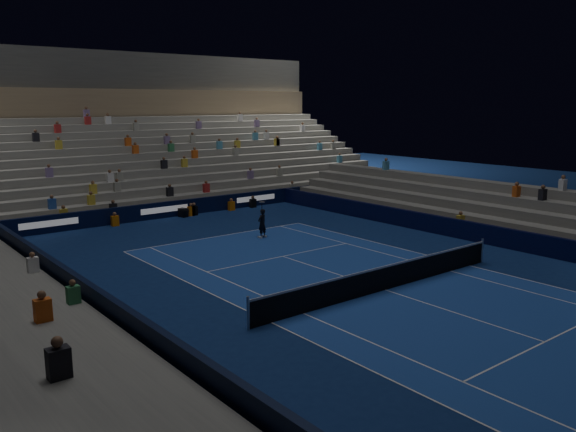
# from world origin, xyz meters

# --- Properties ---
(ground) EXTENTS (90.00, 90.00, 0.00)m
(ground) POSITION_xyz_m (0.00, 0.00, 0.00)
(ground) COLOR navy
(ground) RESTS_ON ground
(court_surface) EXTENTS (10.97, 23.77, 0.01)m
(court_surface) POSITION_xyz_m (0.00, 0.00, 0.01)
(court_surface) COLOR #1B4098
(court_surface) RESTS_ON ground
(sponsor_barrier_far) EXTENTS (44.00, 0.25, 1.00)m
(sponsor_barrier_far) POSITION_xyz_m (0.00, 18.50, 0.50)
(sponsor_barrier_far) COLOR black
(sponsor_barrier_far) RESTS_ON ground
(sponsor_barrier_east) EXTENTS (0.25, 37.00, 1.00)m
(sponsor_barrier_east) POSITION_xyz_m (9.70, 0.00, 0.50)
(sponsor_barrier_east) COLOR black
(sponsor_barrier_east) RESTS_ON ground
(sponsor_barrier_west) EXTENTS (0.25, 37.00, 1.00)m
(sponsor_barrier_west) POSITION_xyz_m (-9.70, 0.00, 0.50)
(sponsor_barrier_west) COLOR black
(sponsor_barrier_west) RESTS_ON ground
(grandstand_main) EXTENTS (44.00, 15.20, 11.20)m
(grandstand_main) POSITION_xyz_m (0.00, 27.90, 3.38)
(grandstand_main) COLOR gray
(grandstand_main) RESTS_ON ground
(grandstand_east) EXTENTS (5.00, 37.00, 2.50)m
(grandstand_east) POSITION_xyz_m (13.17, 0.00, 0.92)
(grandstand_east) COLOR slate
(grandstand_east) RESTS_ON ground
(grandstand_west) EXTENTS (5.00, 37.00, 2.50)m
(grandstand_west) POSITION_xyz_m (-13.17, 0.00, 0.92)
(grandstand_west) COLOR slate
(grandstand_west) RESTS_ON ground
(tennis_net) EXTENTS (12.90, 0.10, 1.10)m
(tennis_net) POSITION_xyz_m (0.00, 0.00, 0.50)
(tennis_net) COLOR #B2B2B7
(tennis_net) RESTS_ON ground
(tennis_player) EXTENTS (0.65, 0.51, 1.56)m
(tennis_player) POSITION_xyz_m (1.55, 10.17, 0.78)
(tennis_player) COLOR black
(tennis_player) RESTS_ON ground
(broadcast_camera) EXTENTS (0.56, 0.93, 0.56)m
(broadcast_camera) POSITION_xyz_m (1.07, 17.96, 0.29)
(broadcast_camera) COLOR black
(broadcast_camera) RESTS_ON ground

